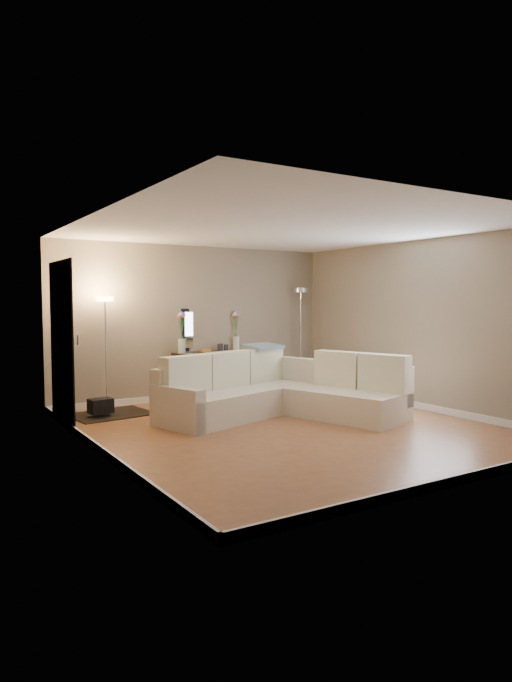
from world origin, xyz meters
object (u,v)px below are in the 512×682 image
console_table (206,372)px  floor_lamp_lit (105,330)px  sectional_sofa (276,392)px  floor_lamp_unlit (301,318)px

console_table → floor_lamp_lit: floor_lamp_lit is taller
sectional_sofa → floor_lamp_lit: floor_lamp_lit is taller
console_table → floor_lamp_unlit: (1.92, -0.12, 0.89)m
sectional_sofa → console_table: 1.88m
console_table → floor_lamp_lit: size_ratio=0.77×
console_table → floor_lamp_unlit: 2.12m
console_table → floor_lamp_unlit: bearing=-3.7°
floor_lamp_unlit → console_table: bearing=176.3°
sectional_sofa → floor_lamp_lit: (-1.98, 1.68, 0.89)m
sectional_sofa → console_table: bearing=96.0°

